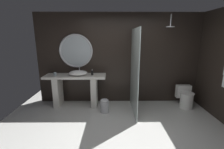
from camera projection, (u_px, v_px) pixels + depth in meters
The scene contains 11 objects.
ground_plane at pixel (125, 139), 3.06m from camera, with size 5.76×5.76×0.00m, color silver.
back_wall_panel at pixel (120, 59), 4.60m from camera, with size 4.80×0.10×2.60m, color black.
vanity_counter at pixel (76, 87), 4.44m from camera, with size 1.69×0.53×0.90m.
vessel_sink at pixel (78, 73), 4.32m from camera, with size 0.51×0.42×0.23m.
tumbler_cup at pixel (55, 74), 4.31m from camera, with size 0.08×0.08×0.09m, color silver.
soap_dispenser at pixel (92, 73), 4.34m from camera, with size 0.06×0.06×0.16m.
round_wall_mirror at pixel (76, 51), 4.44m from camera, with size 0.96×0.05×0.96m.
shower_glass_panel at pixel (134, 72), 3.97m from camera, with size 0.02×1.30×2.14m, color silver.
rain_shower_head at pixel (170, 26), 4.02m from camera, with size 0.22×0.22×0.32m.
toilet at pixel (186, 97), 4.40m from camera, with size 0.41×0.52×0.58m.
waste_bin at pixel (104, 106), 4.09m from camera, with size 0.22×0.22×0.37m.
Camera 1 is at (-0.27, -2.67, 1.94)m, focal length 25.09 mm.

